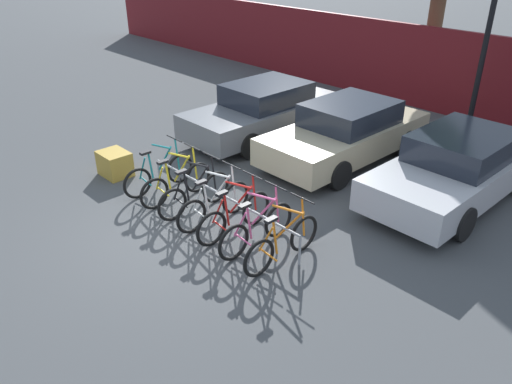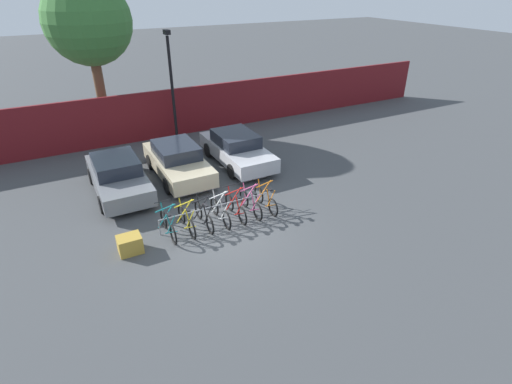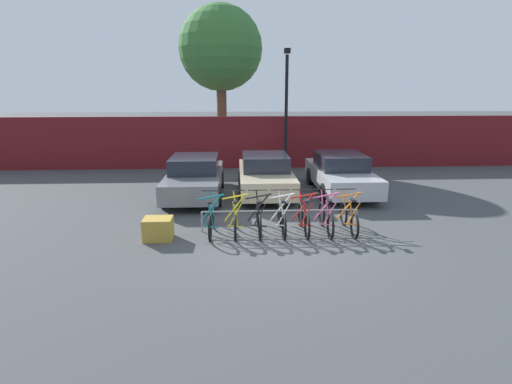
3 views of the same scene
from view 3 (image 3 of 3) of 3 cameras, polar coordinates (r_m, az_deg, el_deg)
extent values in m
plane|color=#424447|center=(9.99, 2.93, -6.87)|extent=(120.00, 120.00, 0.00)
cube|color=maroon|center=(18.94, 0.10, 7.09)|extent=(36.00, 0.16, 2.42)
cylinder|color=gray|center=(10.46, 3.46, -2.69)|extent=(4.08, 0.04, 0.04)
cylinder|color=gray|center=(10.52, -7.72, -4.27)|extent=(0.04, 0.04, 0.55)
cylinder|color=gray|center=(10.95, 14.15, -3.84)|extent=(0.04, 0.04, 0.55)
torus|color=black|center=(9.85, -6.59, -5.21)|extent=(0.06, 0.66, 0.66)
torus|color=black|center=(10.84, -6.25, -3.35)|extent=(0.06, 0.66, 0.66)
cylinder|color=#197A7F|center=(10.40, -6.41, -2.29)|extent=(0.60, 0.04, 0.76)
cylinder|color=#197A7F|center=(10.26, -6.48, -0.71)|extent=(0.68, 0.04, 0.16)
cylinder|color=#197A7F|center=(10.09, -6.51, -3.16)|extent=(0.14, 0.04, 0.63)
cylinder|color=#197A7F|center=(9.90, -6.59, -3.37)|extent=(0.32, 0.03, 0.58)
cylinder|color=#197A7F|center=(10.04, -6.52, -4.96)|extent=(0.40, 0.03, 0.08)
cylinder|color=#197A7F|center=(10.70, -6.31, -1.66)|extent=(0.12, 0.04, 0.69)
cylinder|color=black|center=(10.57, -6.38, 0.18)|extent=(0.52, 0.03, 0.03)
cube|color=black|center=(9.91, -6.60, -1.45)|extent=(0.10, 0.22, 0.05)
torus|color=black|center=(9.82, -2.98, -5.18)|extent=(0.06, 0.66, 0.66)
torus|color=black|center=(10.82, -2.98, -3.32)|extent=(0.06, 0.66, 0.66)
cylinder|color=yellow|center=(10.37, -3.00, -2.25)|extent=(0.60, 0.04, 0.76)
cylinder|color=yellow|center=(10.24, -3.02, -0.67)|extent=(0.68, 0.04, 0.16)
cylinder|color=yellow|center=(10.07, -3.00, -3.12)|extent=(0.14, 0.04, 0.63)
cylinder|color=yellow|center=(9.87, -3.00, -3.33)|extent=(0.32, 0.03, 0.58)
cylinder|color=yellow|center=(10.02, -2.98, -4.93)|extent=(0.40, 0.03, 0.08)
cylinder|color=yellow|center=(10.68, -3.00, -1.62)|extent=(0.12, 0.04, 0.69)
cylinder|color=black|center=(10.54, -3.03, 0.22)|extent=(0.52, 0.03, 0.03)
cube|color=black|center=(9.88, -3.02, -1.41)|extent=(0.10, 0.22, 0.05)
torus|color=black|center=(9.84, 0.57, -5.13)|extent=(0.06, 0.66, 0.66)
torus|color=black|center=(10.83, 0.24, -3.27)|extent=(0.06, 0.66, 0.66)
cylinder|color=black|center=(10.39, 0.35, -2.20)|extent=(0.60, 0.04, 0.76)
cylinder|color=black|center=(10.25, 0.37, -0.63)|extent=(0.68, 0.04, 0.16)
cylinder|color=black|center=(10.09, 0.45, -3.08)|extent=(0.14, 0.04, 0.63)
cylinder|color=black|center=(9.89, 0.52, -3.29)|extent=(0.32, 0.03, 0.58)
cylinder|color=black|center=(10.04, 0.50, -4.88)|extent=(0.40, 0.03, 0.08)
cylinder|color=black|center=(10.69, 0.25, -1.58)|extent=(0.12, 0.04, 0.69)
cylinder|color=black|center=(10.56, 0.27, 0.26)|extent=(0.52, 0.03, 0.03)
cube|color=black|center=(9.90, 0.49, -1.36)|extent=(0.10, 0.22, 0.05)
torus|color=black|center=(9.89, 4.04, -5.06)|extent=(0.06, 0.66, 0.66)
torus|color=black|center=(10.88, 3.38, -3.22)|extent=(0.06, 0.66, 0.66)
cylinder|color=silver|center=(10.44, 3.62, -2.15)|extent=(0.60, 0.04, 0.76)
cylinder|color=silver|center=(10.30, 3.68, -0.59)|extent=(0.68, 0.04, 0.16)
cylinder|color=silver|center=(10.14, 3.83, -3.02)|extent=(0.14, 0.04, 0.63)
cylinder|color=silver|center=(9.94, 3.96, -3.23)|extent=(0.32, 0.03, 0.58)
cylinder|color=silver|center=(10.09, 3.90, -4.81)|extent=(0.40, 0.03, 0.08)
cylinder|color=silver|center=(10.74, 3.43, -1.53)|extent=(0.12, 0.04, 0.69)
cylinder|color=black|center=(10.61, 3.49, 0.30)|extent=(0.52, 0.03, 0.03)
cube|color=black|center=(9.95, 3.92, -1.31)|extent=(0.10, 0.22, 0.05)
torus|color=black|center=(9.98, 7.33, -4.97)|extent=(0.06, 0.66, 0.66)
torus|color=black|center=(10.96, 6.38, -3.16)|extent=(0.06, 0.66, 0.66)
cylinder|color=red|center=(10.52, 6.74, -2.10)|extent=(0.60, 0.04, 0.76)
cylinder|color=red|center=(10.38, 6.84, -0.54)|extent=(0.68, 0.04, 0.16)
cylinder|color=red|center=(10.22, 7.04, -2.95)|extent=(0.14, 0.04, 0.63)
cylinder|color=red|center=(10.02, 7.23, -3.16)|extent=(0.32, 0.03, 0.58)
cylinder|color=red|center=(10.17, 7.13, -4.73)|extent=(0.40, 0.03, 0.08)
cylinder|color=red|center=(10.82, 6.46, -1.48)|extent=(0.12, 0.04, 0.69)
cylinder|color=black|center=(10.69, 6.55, 0.34)|extent=(0.52, 0.03, 0.03)
cube|color=black|center=(10.04, 7.19, -1.26)|extent=(0.10, 0.22, 0.05)
torus|color=black|center=(10.09, 10.59, -4.87)|extent=(0.06, 0.66, 0.66)
torus|color=black|center=(11.06, 9.35, -3.09)|extent=(0.06, 0.66, 0.66)
cylinder|color=#E55993|center=(10.63, 9.83, -2.04)|extent=(0.60, 0.04, 0.76)
cylinder|color=#E55993|center=(10.50, 9.97, -0.50)|extent=(0.68, 0.04, 0.16)
cylinder|color=#E55993|center=(10.33, 10.22, -2.88)|extent=(0.14, 0.04, 0.63)
cylinder|color=#E55993|center=(10.14, 10.47, -3.08)|extent=(0.32, 0.03, 0.58)
cylinder|color=#E55993|center=(10.28, 10.33, -4.64)|extent=(0.40, 0.03, 0.08)
cylinder|color=#E55993|center=(10.93, 9.47, -1.43)|extent=(0.12, 0.04, 0.69)
cylinder|color=black|center=(10.79, 9.60, 0.37)|extent=(0.52, 0.03, 0.03)
cube|color=black|center=(10.15, 10.42, -1.20)|extent=(0.10, 0.22, 0.05)
torus|color=black|center=(10.25, 13.90, -4.76)|extent=(0.06, 0.66, 0.66)
torus|color=black|center=(11.21, 12.39, -3.01)|extent=(0.06, 0.66, 0.66)
cylinder|color=orange|center=(10.78, 12.99, -1.97)|extent=(0.60, 0.04, 0.76)
cylinder|color=orange|center=(10.65, 13.15, -0.45)|extent=(0.68, 0.04, 0.16)
cylinder|color=orange|center=(10.49, 13.46, -2.80)|extent=(0.14, 0.04, 0.63)
cylinder|color=orange|center=(10.30, 13.77, -2.99)|extent=(0.32, 0.03, 0.58)
cylinder|color=orange|center=(10.44, 13.59, -4.53)|extent=(0.40, 0.03, 0.08)
cylinder|color=orange|center=(11.07, 12.54, -1.37)|extent=(0.12, 0.04, 0.69)
cylinder|color=black|center=(10.94, 12.70, 0.41)|extent=(0.52, 0.03, 0.03)
cube|color=black|center=(10.31, 13.71, -1.14)|extent=(0.10, 0.22, 0.05)
cube|color=slate|center=(13.99, -8.73, 1.62)|extent=(1.80, 4.44, 0.62)
cube|color=#1E232D|center=(13.98, -8.77, 4.00)|extent=(1.58, 2.04, 0.52)
cylinder|color=black|center=(15.40, -11.39, 1.74)|extent=(0.20, 0.64, 0.64)
cylinder|color=black|center=(15.23, -5.02, 1.83)|extent=(0.20, 0.64, 0.64)
cylinder|color=black|center=(12.93, -13.02, -0.77)|extent=(0.20, 0.64, 0.64)
cylinder|color=black|center=(12.73, -5.43, -0.68)|extent=(0.20, 0.64, 0.64)
cube|color=#C1B28E|center=(14.23, 1.33, 2.01)|extent=(1.80, 4.43, 0.62)
cube|color=#1E232D|center=(14.23, 1.31, 4.35)|extent=(1.58, 2.04, 0.52)
cylinder|color=black|center=(15.51, -2.17, 2.10)|extent=(0.20, 0.64, 0.64)
cylinder|color=black|center=(15.62, 4.12, 2.17)|extent=(0.20, 0.64, 0.64)
cylinder|color=black|center=(13.01, -2.02, -0.30)|extent=(0.20, 0.64, 0.64)
cylinder|color=black|center=(13.14, 5.45, -0.21)|extent=(0.20, 0.64, 0.64)
cube|color=#B7B7BC|center=(14.74, 11.99, 2.13)|extent=(1.80, 4.54, 0.62)
cube|color=#1E232D|center=(14.74, 11.99, 4.39)|extent=(1.58, 2.09, 0.52)
cylinder|color=black|center=(15.86, 7.76, 2.26)|extent=(0.20, 0.64, 0.64)
cylinder|color=black|center=(16.26, 13.70, 2.28)|extent=(0.20, 0.64, 0.64)
cylinder|color=black|center=(13.35, 9.79, -0.13)|extent=(0.20, 0.64, 0.64)
cylinder|color=black|center=(13.82, 16.73, -0.03)|extent=(0.20, 0.64, 0.64)
cylinder|color=black|center=(17.93, 4.32, 10.89)|extent=(0.14, 0.14, 5.07)
cube|color=black|center=(17.97, 4.49, 19.47)|extent=(0.24, 0.44, 0.20)
cube|color=#B28C33|center=(10.22, -13.80, -5.13)|extent=(0.70, 0.56, 0.55)
cylinder|color=brown|center=(20.63, -4.87, 9.92)|extent=(0.49, 0.49, 4.06)
sphere|color=#387033|center=(20.66, -5.09, 19.80)|extent=(4.07, 4.07, 4.07)
camera|label=1|loc=(9.06, 57.27, 16.16)|focal=35.00mm
camera|label=2|loc=(5.04, -123.52, 41.57)|focal=28.00mm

